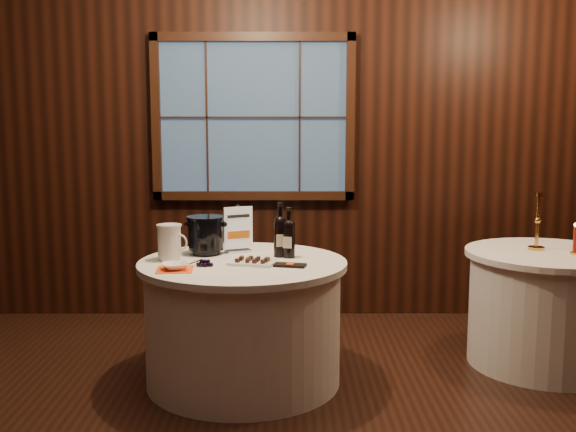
{
  "coord_description": "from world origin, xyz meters",
  "views": [
    {
      "loc": [
        0.27,
        -3.05,
        1.62
      ],
      "look_at": [
        0.28,
        0.9,
        1.06
      ],
      "focal_mm": 42.0,
      "sensor_mm": 36.0,
      "label": 1
    }
  ],
  "objects_px": {
    "port_bottle_left": "(280,233)",
    "ice_bucket": "(206,234)",
    "chocolate_plate": "(253,261)",
    "chocolate_box": "(290,265)",
    "brass_candlestick": "(537,229)",
    "red_candle": "(575,242)",
    "main_table": "(243,321)",
    "sign_stand": "(238,236)",
    "port_bottle_right": "(289,236)",
    "glass_pitcher": "(170,242)",
    "cracker_bowl": "(175,266)",
    "grape_bunch": "(205,263)",
    "side_table": "(546,308)"
  },
  "relations": [
    {
      "from": "port_bottle_left",
      "to": "ice_bucket",
      "type": "height_order",
      "value": "port_bottle_left"
    },
    {
      "from": "chocolate_plate",
      "to": "chocolate_box",
      "type": "bearing_deg",
      "value": -17.15
    },
    {
      "from": "brass_candlestick",
      "to": "red_candle",
      "type": "xyz_separation_m",
      "value": [
        0.19,
        -0.16,
        -0.06
      ]
    },
    {
      "from": "main_table",
      "to": "red_candle",
      "type": "bearing_deg",
      "value": 5.58
    },
    {
      "from": "sign_stand",
      "to": "port_bottle_right",
      "type": "distance_m",
      "value": 0.37
    },
    {
      "from": "sign_stand",
      "to": "port_bottle_right",
      "type": "xyz_separation_m",
      "value": [
        0.33,
        -0.17,
        0.03
      ]
    },
    {
      "from": "main_table",
      "to": "glass_pitcher",
      "type": "distance_m",
      "value": 0.67
    },
    {
      "from": "ice_bucket",
      "to": "cracker_bowl",
      "type": "relative_size",
      "value": 1.64
    },
    {
      "from": "brass_candlestick",
      "to": "cracker_bowl",
      "type": "bearing_deg",
      "value": -165.07
    },
    {
      "from": "sign_stand",
      "to": "red_candle",
      "type": "bearing_deg",
      "value": -25.63
    },
    {
      "from": "chocolate_plate",
      "to": "brass_candlestick",
      "type": "xyz_separation_m",
      "value": [
        1.87,
        0.45,
        0.12
      ]
    },
    {
      "from": "chocolate_plate",
      "to": "port_bottle_left",
      "type": "bearing_deg",
      "value": 53.88
    },
    {
      "from": "grape_bunch",
      "to": "brass_candlestick",
      "type": "bearing_deg",
      "value": 13.28
    },
    {
      "from": "chocolate_box",
      "to": "brass_candlestick",
      "type": "distance_m",
      "value": 1.73
    },
    {
      "from": "port_bottle_left",
      "to": "cracker_bowl",
      "type": "xyz_separation_m",
      "value": [
        -0.6,
        -0.38,
        -0.13
      ]
    },
    {
      "from": "sign_stand",
      "to": "ice_bucket",
      "type": "height_order",
      "value": "sign_stand"
    },
    {
      "from": "side_table",
      "to": "sign_stand",
      "type": "relative_size",
      "value": 3.47
    },
    {
      "from": "main_table",
      "to": "sign_stand",
      "type": "distance_m",
      "value": 0.56
    },
    {
      "from": "glass_pitcher",
      "to": "brass_candlestick",
      "type": "xyz_separation_m",
      "value": [
        2.39,
        0.34,
        0.03
      ]
    },
    {
      "from": "sign_stand",
      "to": "cracker_bowl",
      "type": "relative_size",
      "value": 2.08
    },
    {
      "from": "cracker_bowl",
      "to": "side_table",
      "type": "bearing_deg",
      "value": 13.07
    },
    {
      "from": "main_table",
      "to": "chocolate_box",
      "type": "distance_m",
      "value": 0.51
    },
    {
      "from": "cracker_bowl",
      "to": "red_candle",
      "type": "bearing_deg",
      "value": 10.4
    },
    {
      "from": "glass_pitcher",
      "to": "brass_candlestick",
      "type": "distance_m",
      "value": 2.41
    },
    {
      "from": "port_bottle_right",
      "to": "grape_bunch",
      "type": "height_order",
      "value": "port_bottle_right"
    },
    {
      "from": "side_table",
      "to": "chocolate_box",
      "type": "distance_m",
      "value": 1.81
    },
    {
      "from": "port_bottle_right",
      "to": "port_bottle_left",
      "type": "bearing_deg",
      "value": 169.61
    },
    {
      "from": "grape_bunch",
      "to": "port_bottle_left",
      "type": "bearing_deg",
      "value": 31.71
    },
    {
      "from": "main_table",
      "to": "side_table",
      "type": "relative_size",
      "value": 1.19
    },
    {
      "from": "glass_pitcher",
      "to": "cracker_bowl",
      "type": "relative_size",
      "value": 1.48
    },
    {
      "from": "chocolate_box",
      "to": "red_candle",
      "type": "relative_size",
      "value": 0.91
    },
    {
      "from": "port_bottle_right",
      "to": "red_candle",
      "type": "height_order",
      "value": "port_bottle_right"
    },
    {
      "from": "ice_bucket",
      "to": "chocolate_plate",
      "type": "bearing_deg",
      "value": -43.75
    },
    {
      "from": "sign_stand",
      "to": "chocolate_box",
      "type": "height_order",
      "value": "sign_stand"
    },
    {
      "from": "sign_stand",
      "to": "port_bottle_right",
      "type": "height_order",
      "value": "port_bottle_right"
    },
    {
      "from": "port_bottle_left",
      "to": "ice_bucket",
      "type": "bearing_deg",
      "value": 160.6
    },
    {
      "from": "main_table",
      "to": "grape_bunch",
      "type": "height_order",
      "value": "grape_bunch"
    },
    {
      "from": "main_table",
      "to": "port_bottle_right",
      "type": "bearing_deg",
      "value": 20.13
    },
    {
      "from": "chocolate_plate",
      "to": "chocolate_box",
      "type": "relative_size",
      "value": 1.67
    },
    {
      "from": "brass_candlestick",
      "to": "side_table",
      "type": "bearing_deg",
      "value": -45.35
    },
    {
      "from": "glass_pitcher",
      "to": "red_candle",
      "type": "distance_m",
      "value": 2.58
    },
    {
      "from": "port_bottle_left",
      "to": "grape_bunch",
      "type": "bearing_deg",
      "value": -157.96
    },
    {
      "from": "main_table",
      "to": "brass_candlestick",
      "type": "distance_m",
      "value": 2.04
    },
    {
      "from": "sign_stand",
      "to": "glass_pitcher",
      "type": "relative_size",
      "value": 1.4
    },
    {
      "from": "ice_bucket",
      "to": "chocolate_plate",
      "type": "distance_m",
      "value": 0.45
    },
    {
      "from": "port_bottle_right",
      "to": "ice_bucket",
      "type": "bearing_deg",
      "value": -175.6
    },
    {
      "from": "port_bottle_right",
      "to": "brass_candlestick",
      "type": "bearing_deg",
      "value": 24.94
    },
    {
      "from": "port_bottle_left",
      "to": "ice_bucket",
      "type": "xyz_separation_m",
      "value": [
        -0.48,
        0.08,
        -0.02
      ]
    },
    {
      "from": "side_table",
      "to": "sign_stand",
      "type": "distance_m",
      "value": 2.11
    },
    {
      "from": "cracker_bowl",
      "to": "ice_bucket",
      "type": "bearing_deg",
      "value": 74.94
    }
  ]
}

